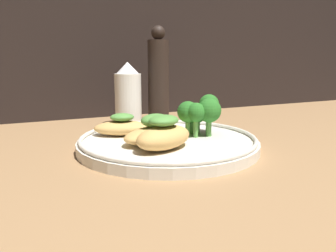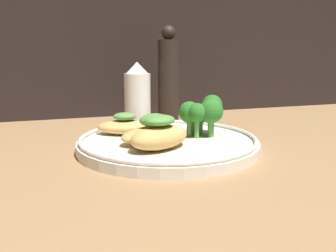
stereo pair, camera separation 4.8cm
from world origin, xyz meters
TOP-DOWN VIEW (x-y plane):
  - ground_plane at (0.00, 0.00)cm, footprint 180.00×180.00cm
  - plate at (0.00, 0.00)cm, footprint 26.46×26.46cm
  - grilled_meat_front at (-2.72, -4.59)cm, footprint 10.22×8.38cm
  - grilled_meat_middle at (-2.38, -0.94)cm, footprint 11.81×8.95cm
  - grilled_meat_back at (-5.23, 5.62)cm, footprint 9.75×7.11cm
  - broccoli_bunch at (5.63, 0.56)cm, footprint 7.18×5.93cm
  - sauce_bottle at (-0.35, 18.74)cm, footprint 5.17×5.17cm
  - pepper_grinder at (6.47, 18.74)cm, footprint 4.26×4.26cm

SIDE VIEW (x-z plane):
  - ground_plane at x=0.00cm, z-range -1.00..0.00cm
  - plate at x=0.00cm, z-range -0.01..1.99cm
  - grilled_meat_back at x=-5.23cm, z-range 1.01..4.41cm
  - grilled_meat_middle at x=-2.38cm, z-range 0.85..4.96cm
  - grilled_meat_front at x=-2.72cm, z-range 1.00..5.52cm
  - broccoli_bunch at x=5.63cm, z-range 1.95..8.17cm
  - sauce_bottle at x=-0.35cm, z-range -0.27..12.24cm
  - pepper_grinder at x=6.47cm, z-range -0.75..18.76cm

